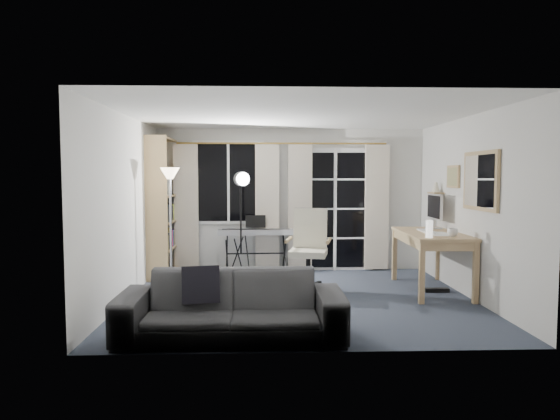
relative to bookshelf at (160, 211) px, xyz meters
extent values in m
cube|color=#343B4B|center=(2.13, -1.59, -1.06)|extent=(4.50, 4.00, 0.02)
cube|color=white|center=(1.08, 0.39, 0.45)|extent=(1.20, 0.06, 1.40)
cube|color=black|center=(1.08, 0.36, 0.45)|extent=(1.10, 0.02, 1.30)
cube|color=white|center=(1.08, 0.35, 0.45)|extent=(0.04, 0.03, 1.30)
cube|color=white|center=(2.88, 0.39, -0.03)|extent=(1.32, 0.06, 2.11)
cube|color=black|center=(2.58, 0.36, -0.03)|extent=(0.55, 0.02, 1.95)
cube|color=black|center=(3.18, 0.36, -0.03)|extent=(0.55, 0.02, 1.95)
cube|color=white|center=(2.88, 0.35, -0.03)|extent=(0.05, 0.04, 2.05)
cube|color=white|center=(2.88, 0.35, -0.50)|extent=(1.15, 0.03, 0.03)
cube|color=white|center=(2.88, 0.35, 0.00)|extent=(1.15, 0.03, 0.03)
cube|color=white|center=(2.88, 0.35, 0.50)|extent=(1.15, 0.03, 0.03)
cylinder|color=gold|center=(1.98, 0.31, 1.10)|extent=(3.50, 0.03, 0.03)
cube|color=beige|center=(0.38, 0.29, 0.03)|extent=(0.40, 0.07, 2.10)
cube|color=beige|center=(1.73, 0.29, 0.03)|extent=(0.40, 0.07, 2.10)
cube|color=beige|center=(2.28, 0.29, 0.03)|extent=(0.40, 0.07, 2.10)
cube|color=beige|center=(3.58, 0.29, 0.03)|extent=(0.40, 0.07, 2.10)
cube|color=#A28855|center=(0.04, -0.48, 0.06)|extent=(0.36, 0.04, 2.22)
cube|color=#A28855|center=(0.04, 0.52, 0.06)|extent=(0.36, 0.04, 2.22)
cube|color=#A28855|center=(-0.12, 0.02, 0.06)|extent=(0.04, 1.00, 2.22)
cube|color=#A28855|center=(0.04, 0.02, -1.02)|extent=(0.36, 1.00, 0.03)
cube|color=#A28855|center=(0.04, 0.02, -0.61)|extent=(0.36, 1.00, 0.03)
cube|color=#A28855|center=(0.04, 0.02, -0.19)|extent=(0.36, 1.00, 0.03)
cube|color=#A28855|center=(0.04, 0.02, 0.23)|extent=(0.36, 1.00, 0.03)
cube|color=#A28855|center=(0.04, 0.02, 0.66)|extent=(0.36, 1.00, 0.03)
cube|color=#A28855|center=(0.04, 0.02, 1.13)|extent=(0.36, 1.00, 0.03)
cube|color=white|center=(0.06, -0.39, -0.45)|extent=(0.25, 0.07, 0.29)
cube|color=olive|center=(0.06, -0.28, -0.48)|extent=(0.25, 0.05, 0.23)
cube|color=#333333|center=(0.06, -0.19, -0.47)|extent=(0.25, 0.04, 0.26)
cube|color=olive|center=(0.06, -0.11, -0.43)|extent=(0.25, 0.04, 0.33)
cube|color=white|center=(0.06, -0.02, -0.47)|extent=(0.25, 0.06, 0.26)
cube|color=#D53C83|center=(0.06, 0.08, -0.46)|extent=(0.25, 0.04, 0.27)
cube|color=navy|center=(0.06, 0.17, -0.46)|extent=(0.25, 0.05, 0.27)
cube|color=olive|center=(0.06, 0.26, -0.47)|extent=(0.25, 0.04, 0.26)
cube|color=#D53C83|center=(0.06, 0.34, -0.46)|extent=(0.25, 0.06, 0.26)
cube|color=#333333|center=(0.06, 0.45, -0.45)|extent=(0.25, 0.03, 0.29)
cube|color=navy|center=(0.06, -0.39, -0.02)|extent=(0.25, 0.04, 0.30)
cube|color=#333333|center=(0.06, -0.31, -0.02)|extent=(0.25, 0.07, 0.30)
cube|color=#333333|center=(0.06, -0.20, -0.04)|extent=(0.25, 0.04, 0.26)
cube|color=navy|center=(0.06, -0.12, -0.05)|extent=(0.25, 0.04, 0.24)
cube|color=navy|center=(0.06, -0.04, -0.04)|extent=(0.25, 0.04, 0.26)
cube|color=#333333|center=(0.06, 0.05, -0.02)|extent=(0.25, 0.04, 0.30)
cube|color=#333333|center=(0.06, 0.13, -0.05)|extent=(0.25, 0.05, 0.24)
cube|color=#DDE857|center=(0.06, 0.22, -0.04)|extent=(0.25, 0.05, 0.26)
cube|color=olive|center=(0.06, 0.31, -0.04)|extent=(0.25, 0.03, 0.27)
cube|color=#333333|center=(0.06, 0.39, -0.04)|extent=(0.25, 0.03, 0.26)
cube|color=#D53C83|center=(0.06, -0.39, 0.41)|extent=(0.25, 0.04, 0.31)
cube|color=#333333|center=(0.06, -0.31, 0.37)|extent=(0.25, 0.03, 0.24)
cube|color=white|center=(0.06, -0.23, 0.42)|extent=(0.25, 0.04, 0.33)
cube|color=white|center=(0.06, -0.15, 0.40)|extent=(0.25, 0.04, 0.30)
cube|color=olive|center=(0.06, -0.07, 0.37)|extent=(0.25, 0.04, 0.25)
cube|color=navy|center=(0.06, 0.01, 0.38)|extent=(0.25, 0.05, 0.26)
cylinder|color=#B2B2B7|center=(0.32, -0.84, -1.04)|extent=(0.28, 0.28, 0.03)
cylinder|color=#B2B2B7|center=(0.32, -0.84, -0.23)|extent=(0.03, 0.03, 1.60)
cone|color=#FFE5B2|center=(0.32, -0.84, 0.59)|extent=(0.30, 0.30, 0.16)
cylinder|color=black|center=(1.06, 0.09, -0.72)|extent=(0.05, 0.60, 0.54)
cylinder|color=black|center=(1.06, 0.09, -0.72)|extent=(0.05, 0.60, 0.54)
cylinder|color=black|center=(2.01, 0.13, -0.72)|extent=(0.05, 0.60, 0.54)
cylinder|color=black|center=(2.01, 0.13, -0.72)|extent=(0.05, 0.60, 0.54)
cylinder|color=black|center=(1.54, 0.11, -0.72)|extent=(0.95, 0.06, 0.02)
cube|color=silver|center=(1.54, 0.11, -0.36)|extent=(1.25, 0.36, 0.09)
cube|color=white|center=(1.54, 0.04, -0.33)|extent=(1.14, 0.17, 0.01)
cube|color=black|center=(1.54, 0.07, -0.32)|extent=(1.10, 0.12, 0.01)
cube|color=black|center=(1.53, 0.21, -0.20)|extent=(0.33, 0.08, 0.21)
cylinder|color=black|center=(1.41, -0.16, -0.75)|extent=(0.11, 0.26, 0.68)
cylinder|color=black|center=(1.22, -0.13, -0.75)|extent=(0.27, 0.07, 0.69)
cylinder|color=black|center=(1.29, -0.31, -0.75)|extent=(0.18, 0.22, 0.69)
cylinder|color=black|center=(1.31, -0.20, -0.08)|extent=(0.04, 0.04, 1.18)
cylinder|color=silver|center=(1.32, -0.25, 0.51)|extent=(0.25, 0.19, 0.23)
cylinder|color=white|center=(1.35, -0.31, 0.51)|extent=(0.19, 0.09, 0.20)
cube|color=black|center=(2.51, -1.24, -1.01)|extent=(0.35, 0.13, 0.04)
cylinder|color=black|center=(2.60, -1.25, -1.03)|extent=(0.06, 0.06, 0.05)
cube|color=black|center=(2.40, -0.98, -1.01)|extent=(0.22, 0.33, 0.04)
cylinder|color=black|center=(2.44, -0.90, -1.03)|extent=(0.06, 0.06, 0.05)
cube|color=black|center=(2.12, -1.01, -1.01)|extent=(0.27, 0.29, 0.04)
cylinder|color=black|center=(2.06, -0.94, -1.03)|extent=(0.06, 0.06, 0.05)
cube|color=black|center=(2.06, -1.28, -1.01)|extent=(0.34, 0.19, 0.04)
cylinder|color=black|center=(1.98, -1.32, -1.03)|extent=(0.06, 0.06, 0.05)
cube|color=black|center=(2.31, -1.42, -1.01)|extent=(0.09, 0.35, 0.04)
cylinder|color=black|center=(2.31, -1.51, -1.03)|extent=(0.06, 0.06, 0.05)
cylinder|color=black|center=(2.28, -1.19, -0.75)|extent=(0.08, 0.08, 0.43)
cube|color=beige|center=(2.28, -1.19, -0.51)|extent=(0.59, 0.59, 0.09)
cube|color=beige|center=(2.33, -0.95, -0.19)|extent=(0.50, 0.23, 0.57)
cube|color=black|center=(2.34, -0.91, -0.16)|extent=(0.47, 0.20, 0.52)
cylinder|color=#A28855|center=(2.01, -1.11, -0.34)|extent=(0.14, 0.43, 0.05)
cylinder|color=#A28855|center=(2.56, -1.22, -0.34)|extent=(0.14, 0.43, 0.05)
cube|color=#A77C56|center=(4.01, -1.20, -0.25)|extent=(0.82, 1.56, 0.04)
cube|color=#A77C56|center=(4.01, -1.20, -0.33)|extent=(0.77, 1.52, 0.11)
cube|color=#A77C56|center=(3.65, -1.91, -0.66)|extent=(0.07, 0.07, 0.78)
cube|color=#A77C56|center=(4.33, -1.93, -0.66)|extent=(0.07, 0.07, 0.78)
cube|color=#A77C56|center=(3.69, -0.46, -0.66)|extent=(0.07, 0.07, 0.78)
cube|color=#A77C56|center=(4.37, -0.48, -0.66)|extent=(0.07, 0.07, 0.78)
cube|color=silver|center=(4.21, -0.75, -0.22)|extent=(0.20, 0.14, 0.02)
cube|color=silver|center=(4.21, -0.75, -0.08)|extent=(0.04, 0.03, 0.24)
cube|color=silver|center=(4.21, -0.75, 0.10)|extent=(0.06, 0.59, 0.37)
cube|color=black|center=(4.19, -0.75, 0.10)|extent=(0.03, 0.55, 0.33)
cube|color=white|center=(3.96, -1.13, -0.22)|extent=(0.17, 0.47, 0.02)
cube|color=white|center=(3.89, -1.46, -0.22)|extent=(0.07, 0.11, 0.02)
cube|color=white|center=(4.06, -1.35, -0.23)|extent=(0.28, 0.35, 0.01)
cube|color=white|center=(4.02, -1.57, -0.23)|extent=(0.25, 0.19, 0.00)
cube|color=black|center=(3.80, -1.68, -0.16)|extent=(0.06, 0.05, 0.13)
cylinder|color=white|center=(3.77, -1.79, -0.12)|extent=(0.09, 0.09, 0.22)
cube|color=black|center=(4.06, -1.30, -1.03)|extent=(0.33, 0.10, 0.05)
imported|color=silver|center=(4.11, -1.70, -0.16)|extent=(0.14, 0.11, 0.14)
cube|color=#A28855|center=(4.35, -1.94, 0.50)|extent=(0.04, 0.94, 0.74)
cube|color=white|center=(4.33, -1.94, 0.50)|extent=(0.01, 0.84, 0.64)
cube|color=#A28855|center=(4.36, -1.04, 0.55)|extent=(0.03, 0.42, 0.32)
cube|color=#4B9668|center=(4.34, -1.04, 0.55)|extent=(0.00, 0.36, 0.26)
cube|color=#A28855|center=(4.29, -0.54, 0.30)|extent=(0.16, 0.30, 0.02)
cone|color=beige|center=(4.29, -0.54, 0.39)|extent=(0.12, 0.12, 0.15)
imported|color=#333336|center=(1.33, -3.14, -0.62)|extent=(2.23, 0.66, 0.87)
cube|color=black|center=(1.01, -3.03, -0.54)|extent=(0.40, 0.26, 0.39)
camera|label=1|loc=(1.63, -8.04, 0.57)|focal=32.00mm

